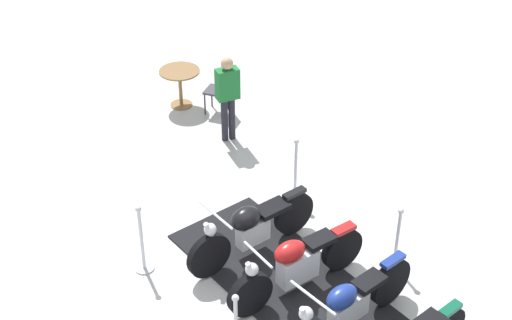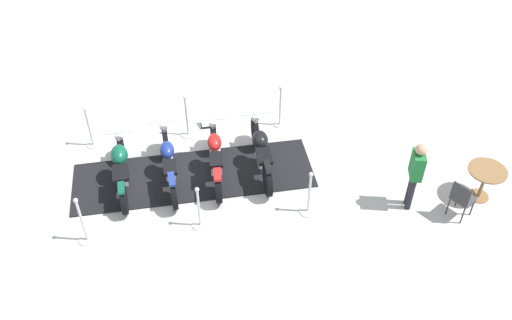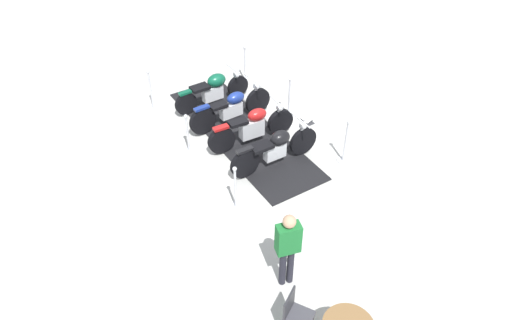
# 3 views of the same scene
# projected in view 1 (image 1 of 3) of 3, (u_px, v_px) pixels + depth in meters

# --- Properties ---
(ground_plane) EXTENTS (80.00, 80.00, 0.00)m
(ground_plane) POSITION_uv_depth(u_px,v_px,m) (321.00, 310.00, 10.31)
(ground_plane) COLOR silver
(display_platform) EXTENTS (2.62, 5.38, 0.03)m
(display_platform) POSITION_uv_depth(u_px,v_px,m) (321.00, 309.00, 10.30)
(display_platform) COLOR black
(display_platform) RESTS_ON ground_plane
(motorcycle_black) EXTENTS (2.23, 0.78, 1.02)m
(motorcycle_black) POSITION_uv_depth(u_px,v_px,m) (251.00, 227.00, 10.97)
(motorcycle_black) COLOR black
(motorcycle_black) RESTS_ON display_platform
(motorcycle_maroon) EXTENTS (2.25, 0.64, 0.97)m
(motorcycle_maroon) POSITION_uv_depth(u_px,v_px,m) (296.00, 265.00, 10.35)
(motorcycle_maroon) COLOR black
(motorcycle_maroon) RESTS_ON display_platform
(motorcycle_navy) EXTENTS (2.29, 0.88, 1.03)m
(motorcycle_navy) POSITION_uv_depth(u_px,v_px,m) (347.00, 306.00, 9.70)
(motorcycle_navy) COLOR black
(motorcycle_navy) RESTS_ON display_platform
(stanchion_left_front) EXTENTS (0.36, 0.36, 1.09)m
(stanchion_left_front) POSITION_uv_depth(u_px,v_px,m) (295.00, 179.00, 12.30)
(stanchion_left_front) COLOR silver
(stanchion_left_front) RESTS_ON ground_plane
(stanchion_left_mid) EXTENTS (0.33, 0.33, 1.05)m
(stanchion_left_mid) POSITION_uv_depth(u_px,v_px,m) (396.00, 248.00, 10.87)
(stanchion_left_mid) COLOR silver
(stanchion_left_mid) RESTS_ON ground_plane
(stanchion_right_front) EXTENTS (0.28, 0.28, 1.13)m
(stanchion_right_front) POSITION_uv_depth(u_px,v_px,m) (142.00, 246.00, 10.77)
(stanchion_right_front) COLOR silver
(stanchion_right_front) RESTS_ON ground_plane
(cafe_table) EXTENTS (0.78, 0.78, 0.76)m
(cafe_table) POSITION_uv_depth(u_px,v_px,m) (180.00, 79.00, 14.61)
(cafe_table) COLOR olive
(cafe_table) RESTS_ON ground_plane
(cafe_chair_near_table) EXTENTS (0.57, 0.57, 0.91)m
(cafe_chair_near_table) POSITION_uv_depth(u_px,v_px,m) (220.00, 88.00, 14.41)
(cafe_chair_near_table) COLOR #2D2D33
(cafe_chair_near_table) RESTS_ON ground_plane
(bystander_person) EXTENTS (0.41, 0.24, 1.64)m
(bystander_person) POSITION_uv_depth(u_px,v_px,m) (228.00, 92.00, 13.36)
(bystander_person) COLOR #23232D
(bystander_person) RESTS_ON ground_plane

